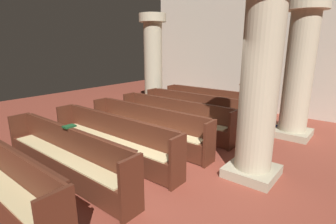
# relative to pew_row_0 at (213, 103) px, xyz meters

# --- Properties ---
(ground_plane) EXTENTS (19.20, 19.20, 0.00)m
(ground_plane) POSITION_rel_pew_row_0_xyz_m (1.16, -4.17, -0.49)
(ground_plane) COLOR brown
(back_wall) EXTENTS (10.00, 0.16, 4.50)m
(back_wall) POSITION_rel_pew_row_0_xyz_m (1.16, 1.91, 1.76)
(back_wall) COLOR beige
(back_wall) RESTS_ON ground
(pew_row_0) EXTENTS (3.59, 0.47, 0.93)m
(pew_row_0) POSITION_rel_pew_row_0_xyz_m (0.00, 0.00, 0.00)
(pew_row_0) COLOR #562819
(pew_row_0) RESTS_ON ground
(pew_row_1) EXTENTS (3.59, 0.46, 0.93)m
(pew_row_1) POSITION_rel_pew_row_0_xyz_m (0.00, -1.08, 0.00)
(pew_row_1) COLOR #562819
(pew_row_1) RESTS_ON ground
(pew_row_2) EXTENTS (3.59, 0.46, 0.93)m
(pew_row_2) POSITION_rel_pew_row_0_xyz_m (0.00, -2.17, 0.00)
(pew_row_2) COLOR #562819
(pew_row_2) RESTS_ON ground
(pew_row_3) EXTENTS (3.59, 0.47, 0.93)m
(pew_row_3) POSITION_rel_pew_row_0_xyz_m (0.00, -3.25, 0.00)
(pew_row_3) COLOR #562819
(pew_row_3) RESTS_ON ground
(pew_row_4) EXTENTS (3.59, 0.46, 0.93)m
(pew_row_4) POSITION_rel_pew_row_0_xyz_m (0.00, -4.34, 0.00)
(pew_row_4) COLOR #562819
(pew_row_4) RESTS_ON ground
(pew_row_5) EXTENTS (3.59, 0.47, 0.93)m
(pew_row_5) POSITION_rel_pew_row_0_xyz_m (0.00, -5.42, 0.00)
(pew_row_5) COLOR #562819
(pew_row_5) RESTS_ON ground
(pillar_aisle_side) EXTENTS (1.01, 1.01, 3.53)m
(pillar_aisle_side) POSITION_rel_pew_row_0_xyz_m (2.64, -0.34, 1.35)
(pillar_aisle_side) COLOR tan
(pillar_aisle_side) RESTS_ON ground
(pillar_far_side) EXTENTS (1.01, 1.01, 3.53)m
(pillar_far_side) POSITION_rel_pew_row_0_xyz_m (-2.59, -0.13, 1.35)
(pillar_far_side) COLOR tan
(pillar_far_side) RESTS_ON ground
(pillar_aisle_rear) EXTENTS (0.96, 0.96, 3.53)m
(pillar_aisle_rear) POSITION_rel_pew_row_0_xyz_m (2.64, -3.17, 1.35)
(pillar_aisle_rear) COLOR tan
(pillar_aisle_rear) RESTS_ON ground
(lectern) EXTENTS (0.48, 0.45, 1.08)m
(lectern) POSITION_rel_pew_row_0_xyz_m (0.75, 1.07, -0.04)
(lectern) COLOR brown
(lectern) RESTS_ON ground
(hymn_book) EXTENTS (0.15, 0.22, 0.03)m
(hymn_book) POSITION_rel_pew_row_0_xyz_m (-0.10, -5.24, 0.46)
(hymn_book) COLOR #194723
(hymn_book) RESTS_ON pew_row_5
(kneeler_box_navy) EXTENTS (0.38, 0.30, 0.20)m
(kneeler_box_navy) POSITION_rel_pew_row_0_xyz_m (2.05, -0.39, -0.39)
(kneeler_box_navy) COLOR navy
(kneeler_box_navy) RESTS_ON ground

